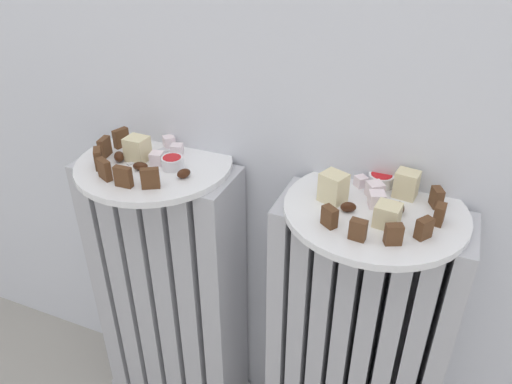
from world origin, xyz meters
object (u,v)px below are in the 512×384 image
at_px(jam_bowl_left, 172,162).
at_px(fork, 151,155).
at_px(radiator_right, 354,353).
at_px(radiator_left, 171,296).
at_px(jam_bowl_right, 381,179).
at_px(plate_left, 155,164).
at_px(plate_right, 375,210).

height_order(jam_bowl_left, fork, jam_bowl_left).
height_order(radiator_right, jam_bowl_left, jam_bowl_left).
relative_size(radiator_left, radiator_right, 1.00).
distance_m(jam_bowl_left, fork, 0.07).
bearing_deg(jam_bowl_right, fork, -172.44).
relative_size(radiator_left, plate_left, 2.21).
distance_m(radiator_left, plate_right, 0.54).
bearing_deg(plate_right, plate_left, 180.00).
xyz_separation_m(radiator_right, jam_bowl_right, (-0.01, 0.07, 0.36)).
height_order(plate_left, jam_bowl_right, jam_bowl_right).
relative_size(radiator_right, jam_bowl_left, 16.19).
height_order(jam_bowl_right, fork, jam_bowl_right).
height_order(radiator_right, plate_left, plate_left).
relative_size(jam_bowl_left, jam_bowl_right, 0.92).
bearing_deg(radiator_right, plate_right, 180.00).
relative_size(plate_left, fork, 3.30).
height_order(radiator_left, jam_bowl_right, jam_bowl_right).
height_order(radiator_left, fork, fork).
relative_size(radiator_left, plate_right, 2.21).
bearing_deg(radiator_right, fork, 177.84).
xyz_separation_m(jam_bowl_left, fork, (-0.06, 0.03, -0.01)).
height_order(radiator_left, plate_left, plate_left).
xyz_separation_m(jam_bowl_right, fork, (-0.43, -0.06, -0.01)).
bearing_deg(jam_bowl_left, plate_left, 167.41).
height_order(radiator_left, plate_right, plate_right).
relative_size(jam_bowl_left, fork, 0.45).
bearing_deg(radiator_right, jam_bowl_left, -178.38).
bearing_deg(jam_bowl_right, radiator_right, -85.56).
bearing_deg(fork, plate_left, -44.04).
relative_size(radiator_right, plate_left, 2.21).
bearing_deg(fork, jam_bowl_left, -22.84).
distance_m(plate_left, jam_bowl_left, 0.05).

